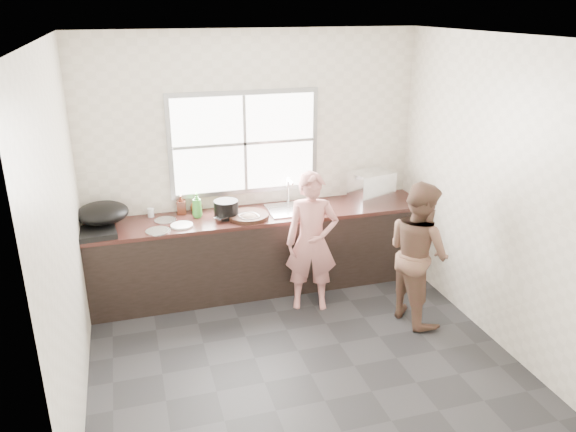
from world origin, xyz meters
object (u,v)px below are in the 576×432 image
object	(u,v)px
dish_rack	(371,187)
bottle_brown_tall	(181,205)
cutting_board	(248,216)
bowl_mince	(249,218)
bottle_brown_short	(196,205)
black_pot	(226,209)
pot_lid_right	(165,220)
bowl_held	(302,213)
glass_jar	(151,213)
burner	(97,233)
plate_food	(182,225)
bottle_green	(197,205)
wok	(102,213)
pot_lid_left	(158,231)
woman	(312,246)
bowl_crabs	(306,207)
person_side	(418,253)

from	to	relation	value
dish_rack	bottle_brown_tall	bearing A→B (deg)	162.46
dish_rack	cutting_board	bearing A→B (deg)	173.23
bottle_brown_tall	dish_rack	distance (m)	2.08
bowl_mince	bottle_brown_short	bearing A→B (deg)	141.26
bottle_brown_short	cutting_board	bearing A→B (deg)	-34.24
black_pot	bottle_brown_tall	distance (m)	0.49
bottle_brown_short	pot_lid_right	xyz separation A→B (m)	(-0.34, -0.17, -0.07)
bowl_mince	bowl_held	xyz separation A→B (m)	(0.55, -0.05, 0.01)
bottle_brown_tall	glass_jar	xyz separation A→B (m)	(-0.32, -0.01, -0.05)
bowl_mince	bottle_brown_short	size ratio (longest dim) A/B	1.30
pot_lid_right	bottle_brown_tall	bearing A→B (deg)	42.08
bowl_held	burner	world-z (taller)	bowl_held
plate_food	bottle_green	xyz separation A→B (m)	(0.19, 0.21, 0.12)
wok	pot_lid_left	distance (m)	0.58
woman	cutting_board	xyz separation A→B (m)	(-0.54, 0.45, 0.22)
bowl_mince	burner	bearing A→B (deg)	179.23
black_pot	burner	distance (m)	1.28
woman	bowl_crabs	world-z (taller)	woman
bottle_brown_tall	bottle_brown_short	xyz separation A→B (m)	(0.16, 0.00, -0.02)
bowl_crabs	black_pot	world-z (taller)	black_pot
plate_food	burner	size ratio (longest dim) A/B	0.63
plate_food	black_pot	bearing A→B (deg)	14.09
plate_food	bottle_green	size ratio (longest dim) A/B	0.84
black_pot	pot_lid_right	distance (m)	0.62
pot_lid_left	pot_lid_right	distance (m)	0.29
person_side	cutting_board	world-z (taller)	person_side
woman	black_pot	distance (m)	0.96
bowl_crabs	pot_lid_left	size ratio (longest dim) A/B	0.82
person_side	woman	bearing A→B (deg)	51.33
bottle_green	pot_lid_left	xyz separation A→B (m)	(-0.42, -0.29, -0.13)
pot_lid_left	bottle_brown_short	bearing A→B (deg)	45.41
bowl_crabs	black_pot	bearing A→B (deg)	179.68
bowl_mince	woman	bearing A→B (deg)	-36.25
burner	dish_rack	bearing A→B (deg)	3.38
bottle_brown_tall	plate_food	bearing A→B (deg)	-96.44
black_pot	wok	world-z (taller)	wok
bottle_green	bottle_brown_short	distance (m)	0.16
woman	person_side	xyz separation A→B (m)	(0.90, -0.50, 0.04)
bowl_crabs	bottle_green	size ratio (longest dim) A/B	0.73
bowl_held	bottle_green	world-z (taller)	bottle_green
glass_jar	burner	size ratio (longest dim) A/B	0.26
bowl_held	bottle_green	bearing A→B (deg)	164.50
burner	bowl_crabs	bearing A→B (deg)	3.08
burner	dish_rack	distance (m)	2.92
cutting_board	bowl_mince	xyz separation A→B (m)	(-0.00, -0.06, 0.00)
bowl_held	bottle_green	distance (m)	1.09
cutting_board	bowl_crabs	world-z (taller)	bowl_crabs
burner	wok	bearing A→B (deg)	70.88
cutting_board	bowl_crabs	bearing A→B (deg)	6.85
dish_rack	pot_lid_left	xyz separation A→B (m)	(-2.35, -0.25, -0.16)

